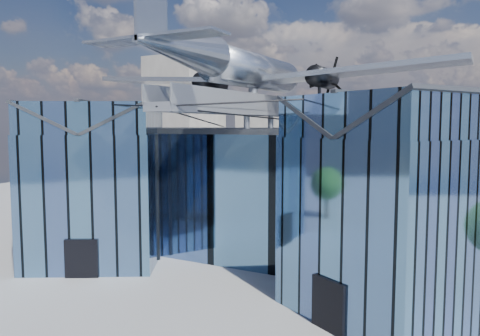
% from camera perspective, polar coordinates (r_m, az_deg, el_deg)
% --- Properties ---
extents(ground_plane, '(120.00, 120.00, 0.00)m').
position_cam_1_polar(ground_plane, '(31.98, -1.75, -13.25)').
color(ground_plane, gray).
extents(museum, '(32.88, 24.50, 17.60)m').
position_cam_1_polar(museum, '(35.77, 2.91, -2.16)').
color(museum, '#4E729F').
rests_on(museum, ground).
extents(bg_towers, '(77.00, 24.50, 26.00)m').
position_cam_1_polar(bg_towers, '(77.92, 18.28, 4.90)').
color(bg_towers, slate).
rests_on(bg_towers, ground).
extents(tree_side_w, '(3.94, 3.94, 5.86)m').
position_cam_1_polar(tree_side_w, '(51.45, -18.03, -1.90)').
color(tree_side_w, black).
rests_on(tree_side_w, ground).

